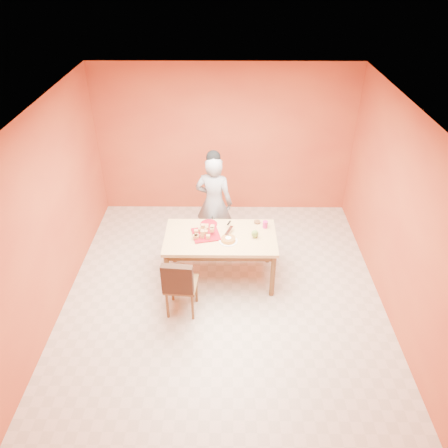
{
  "coord_description": "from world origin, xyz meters",
  "views": [
    {
      "loc": [
        0.05,
        -4.69,
        4.33
      ],
      "look_at": [
        0.01,
        0.3,
        1.05
      ],
      "focal_mm": 35.0,
      "sensor_mm": 36.0,
      "label": 1
    }
  ],
  "objects_px": {
    "dining_table": "(220,241)",
    "pastry_platter": "(206,234)",
    "checker_tin": "(257,222)",
    "person": "(214,203)",
    "sponge_cake": "(228,239)",
    "dining_chair": "(181,284)",
    "red_dinner_plate": "(209,224)",
    "magenta_glass": "(265,224)",
    "egg_ornament": "(255,234)"
  },
  "relations": [
    {
      "from": "dining_table",
      "to": "sponge_cake",
      "type": "bearing_deg",
      "value": -49.09
    },
    {
      "from": "egg_ornament",
      "to": "red_dinner_plate",
      "type": "bearing_deg",
      "value": 140.64
    },
    {
      "from": "magenta_glass",
      "to": "checker_tin",
      "type": "xyz_separation_m",
      "value": [
        -0.11,
        0.12,
        -0.04
      ]
    },
    {
      "from": "dining_chair",
      "to": "person",
      "type": "height_order",
      "value": "person"
    },
    {
      "from": "person",
      "to": "dining_chair",
      "type": "bearing_deg",
      "value": 87.91
    },
    {
      "from": "person",
      "to": "checker_tin",
      "type": "bearing_deg",
      "value": 155.71
    },
    {
      "from": "sponge_cake",
      "to": "magenta_glass",
      "type": "height_order",
      "value": "magenta_glass"
    },
    {
      "from": "dining_table",
      "to": "magenta_glass",
      "type": "xyz_separation_m",
      "value": [
        0.65,
        0.23,
        0.15
      ]
    },
    {
      "from": "dining_table",
      "to": "checker_tin",
      "type": "relative_size",
      "value": 16.75
    },
    {
      "from": "checker_tin",
      "to": "sponge_cake",
      "type": "bearing_deg",
      "value": -132.0
    },
    {
      "from": "dining_table",
      "to": "pastry_platter",
      "type": "bearing_deg",
      "value": 173.18
    },
    {
      "from": "pastry_platter",
      "to": "checker_tin",
      "type": "relative_size",
      "value": 3.92
    },
    {
      "from": "pastry_platter",
      "to": "checker_tin",
      "type": "xyz_separation_m",
      "value": [
        0.75,
        0.33,
        0.0
      ]
    },
    {
      "from": "red_dinner_plate",
      "to": "dining_table",
      "type": "bearing_deg",
      "value": -59.43
    },
    {
      "from": "pastry_platter",
      "to": "checker_tin",
      "type": "height_order",
      "value": "checker_tin"
    },
    {
      "from": "dining_chair",
      "to": "pastry_platter",
      "type": "bearing_deg",
      "value": 72.29
    },
    {
      "from": "red_dinner_plate",
      "to": "magenta_glass",
      "type": "bearing_deg",
      "value": -5.2
    },
    {
      "from": "person",
      "to": "sponge_cake",
      "type": "xyz_separation_m",
      "value": [
        0.23,
        -0.97,
        -0.02
      ]
    },
    {
      "from": "dining_chair",
      "to": "person",
      "type": "relative_size",
      "value": 0.57
    },
    {
      "from": "person",
      "to": "egg_ornament",
      "type": "bearing_deg",
      "value": 137.01
    },
    {
      "from": "sponge_cake",
      "to": "pastry_platter",
      "type": "bearing_deg",
      "value": 154.26
    },
    {
      "from": "sponge_cake",
      "to": "red_dinner_plate",
      "type": "bearing_deg",
      "value": 123.97
    },
    {
      "from": "pastry_platter",
      "to": "magenta_glass",
      "type": "height_order",
      "value": "magenta_glass"
    },
    {
      "from": "dining_table",
      "to": "person",
      "type": "height_order",
      "value": "person"
    },
    {
      "from": "sponge_cake",
      "to": "dining_table",
      "type": "bearing_deg",
      "value": 130.91
    },
    {
      "from": "egg_ornament",
      "to": "magenta_glass",
      "type": "height_order",
      "value": "egg_ornament"
    },
    {
      "from": "dining_chair",
      "to": "sponge_cake",
      "type": "bearing_deg",
      "value": 47.7
    },
    {
      "from": "dining_chair",
      "to": "sponge_cake",
      "type": "distance_m",
      "value": 0.91
    },
    {
      "from": "pastry_platter",
      "to": "sponge_cake",
      "type": "xyz_separation_m",
      "value": [
        0.32,
        -0.15,
        0.02
      ]
    },
    {
      "from": "person",
      "to": "magenta_glass",
      "type": "xyz_separation_m",
      "value": [
        0.77,
        -0.61,
        0.0
      ]
    },
    {
      "from": "sponge_cake",
      "to": "egg_ornament",
      "type": "xyz_separation_m",
      "value": [
        0.38,
        0.1,
        0.03
      ]
    },
    {
      "from": "red_dinner_plate",
      "to": "egg_ornament",
      "type": "bearing_deg",
      "value": -26.68
    },
    {
      "from": "checker_tin",
      "to": "dining_table",
      "type": "bearing_deg",
      "value": -147.28
    },
    {
      "from": "sponge_cake",
      "to": "magenta_glass",
      "type": "relative_size",
      "value": 1.9
    },
    {
      "from": "dining_table",
      "to": "pastry_platter",
      "type": "relative_size",
      "value": 4.28
    },
    {
      "from": "checker_tin",
      "to": "person",
      "type": "bearing_deg",
      "value": 143.36
    },
    {
      "from": "person",
      "to": "sponge_cake",
      "type": "height_order",
      "value": "person"
    },
    {
      "from": "egg_ornament",
      "to": "sponge_cake",
      "type": "bearing_deg",
      "value": -178.44
    },
    {
      "from": "egg_ornament",
      "to": "checker_tin",
      "type": "height_order",
      "value": "egg_ornament"
    },
    {
      "from": "pastry_platter",
      "to": "dining_table",
      "type": "bearing_deg",
      "value": -6.82
    },
    {
      "from": "egg_ornament",
      "to": "dining_table",
      "type": "bearing_deg",
      "value": 163.33
    },
    {
      "from": "egg_ornament",
      "to": "magenta_glass",
      "type": "distance_m",
      "value": 0.31
    },
    {
      "from": "dining_table",
      "to": "person",
      "type": "relative_size",
      "value": 0.98
    },
    {
      "from": "dining_table",
      "to": "red_dinner_plate",
      "type": "relative_size",
      "value": 6.37
    },
    {
      "from": "sponge_cake",
      "to": "person",
      "type": "bearing_deg",
      "value": 103.19
    },
    {
      "from": "dining_table",
      "to": "dining_chair",
      "type": "xyz_separation_m",
      "value": [
        -0.51,
        -0.71,
        -0.19
      ]
    },
    {
      "from": "red_dinner_plate",
      "to": "sponge_cake",
      "type": "height_order",
      "value": "sponge_cake"
    },
    {
      "from": "pastry_platter",
      "to": "egg_ornament",
      "type": "relative_size",
      "value": 2.95
    },
    {
      "from": "person",
      "to": "magenta_glass",
      "type": "height_order",
      "value": "person"
    },
    {
      "from": "sponge_cake",
      "to": "checker_tin",
      "type": "relative_size",
      "value": 2.14
    }
  ]
}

